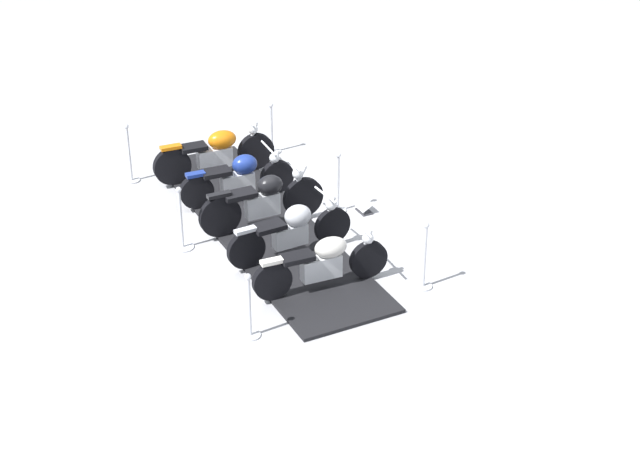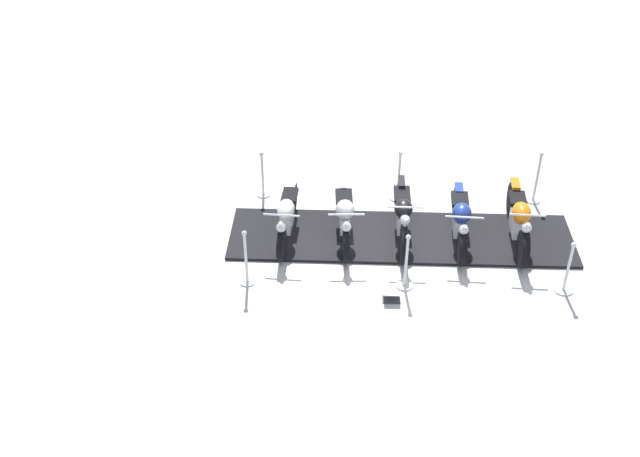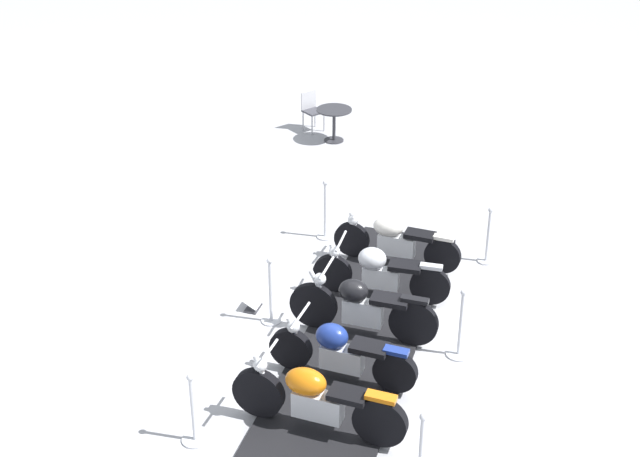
{
  "view_description": "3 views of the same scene",
  "coord_description": "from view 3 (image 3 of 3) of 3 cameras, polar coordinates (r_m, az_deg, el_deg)",
  "views": [
    {
      "loc": [
        8.15,
        11.88,
        7.94
      ],
      "look_at": [
        0.23,
        1.84,
        0.88
      ],
      "focal_mm": 54.71,
      "sensor_mm": 36.0,
      "label": 1
    },
    {
      "loc": [
        -11.49,
        3.41,
        8.7
      ],
      "look_at": [
        -0.3,
        1.61,
        0.63
      ],
      "focal_mm": 43.24,
      "sensor_mm": 36.0,
      "label": 2
    },
    {
      "loc": [
        0.51,
        -10.86,
        7.67
      ],
      "look_at": [
        -0.77,
        1.42,
        1.02
      ],
      "focal_mm": 50.23,
      "sensor_mm": 36.0,
      "label": 3
    }
  ],
  "objects": [
    {
      "name": "display_platform",
      "position": [
        13.29,
        2.7,
        -6.85
      ],
      "size": [
        2.91,
        6.73,
        0.06
      ],
      "primitive_type": "cube",
      "rotation": [
        0.0,
        0.0,
        -1.77
      ],
      "color": "black",
      "rests_on": "ground_plane"
    },
    {
      "name": "stanchion_left_front",
      "position": [
        15.24,
        10.63,
        -0.9
      ],
      "size": [
        0.29,
        0.29,
        1.02
      ],
      "color": "silver",
      "rests_on": "ground_plane"
    },
    {
      "name": "motorcycle_chrome",
      "position": [
        13.91,
        3.74,
        -2.71
      ],
      "size": [
        2.16,
        0.67,
        0.92
      ],
      "rotation": [
        0.0,
        0.0,
        -3.29
      ],
      "color": "black",
      "rests_on": "display_platform"
    },
    {
      "name": "motorcycle_black",
      "position": [
        13.0,
        2.64,
        -4.95
      ],
      "size": [
        2.2,
        0.72,
        1.05
      ],
      "rotation": [
        0.0,
        0.0,
        -3.35
      ],
      "color": "black",
      "rests_on": "display_platform"
    },
    {
      "name": "stanchion_right_front",
      "position": [
        15.71,
        0.33,
        0.73
      ],
      "size": [
        0.29,
        0.29,
        1.11
      ],
      "color": "silver",
      "rests_on": "ground_plane"
    },
    {
      "name": "ground_plane",
      "position": [
        13.3,
        2.7,
        -6.95
      ],
      "size": [
        80.0,
        80.0,
        0.0
      ],
      "primitive_type": "plane",
      "color": "#B2B2B7"
    },
    {
      "name": "motorcycle_copper",
      "position": [
        11.33,
        -0.31,
        -10.77
      ],
      "size": [
        2.27,
        0.82,
        1.01
      ],
      "rotation": [
        0.0,
        0.0,
        -3.39
      ],
      "color": "black",
      "rests_on": "display_platform"
    },
    {
      "name": "info_placard",
      "position": [
        13.93,
        -4.29,
        -4.91
      ],
      "size": [
        0.27,
        0.34,
        0.19
      ],
      "rotation": [
        0.0,
        0.0,
        1.37
      ],
      "color": "#333338",
      "rests_on": "ground_plane"
    },
    {
      "name": "motorcycle_cream",
      "position": [
        14.84,
        4.75,
        -0.7
      ],
      "size": [
        2.13,
        0.82,
        0.89
      ],
      "rotation": [
        0.0,
        0.0,
        -3.4
      ],
      "color": "black",
      "rests_on": "display_platform"
    },
    {
      "name": "stanchion_left_mid",
      "position": [
        12.9,
        8.9,
        -6.76
      ],
      "size": [
        0.36,
        0.36,
        1.1
      ],
      "color": "silver",
      "rests_on": "ground_plane"
    },
    {
      "name": "cafe_table",
      "position": [
        19.7,
        0.9,
        7.12
      ],
      "size": [
        0.78,
        0.78,
        0.74
      ],
      "color": "#2D2D33",
      "rests_on": "ground_plane"
    },
    {
      "name": "cafe_chair_near_table",
      "position": [
        20.32,
        -0.53,
        7.66
      ],
      "size": [
        0.57,
        0.57,
        0.88
      ],
      "rotation": [
        0.0,
        0.0,
        -0.82
      ],
      "color": "#B7B7BC",
      "rests_on": "ground_plane"
    },
    {
      "name": "motorcycle_navy",
      "position": [
        12.17,
        1.27,
        -7.83
      ],
      "size": [
        2.07,
        0.81,
        0.9
      ],
      "rotation": [
        0.0,
        0.0,
        -3.39
      ],
      "color": "black",
      "rests_on": "display_platform"
    },
    {
      "name": "stanchion_right_mid",
      "position": [
        13.45,
        -3.16,
        -4.56
      ],
      "size": [
        0.3,
        0.3,
        1.11
      ],
      "color": "silver",
      "rests_on": "ground_plane"
    },
    {
      "name": "stanchion_right_rear",
      "position": [
        11.45,
        -8.05,
        -12.03
      ],
      "size": [
        0.34,
        0.34,
        1.03
      ],
      "color": "silver",
      "rests_on": "ground_plane"
    }
  ]
}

